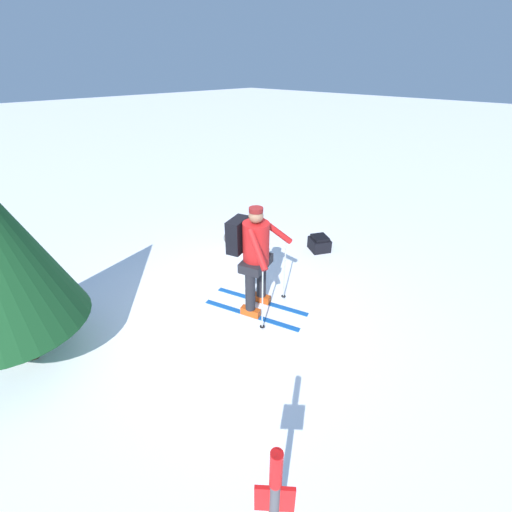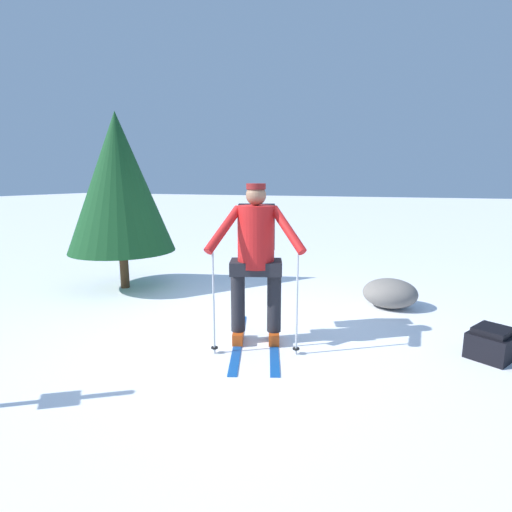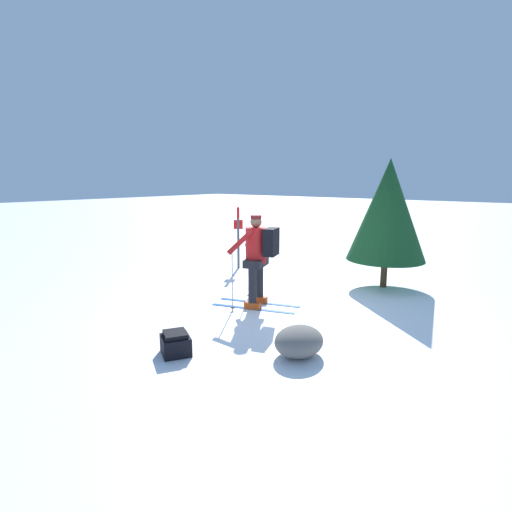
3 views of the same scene
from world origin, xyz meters
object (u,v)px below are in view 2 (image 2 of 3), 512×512
object	(u,v)px
dropped_backpack	(491,344)
rock_boulder	(390,293)
pine_tree	(119,183)
skier	(256,250)

from	to	relation	value
dropped_backpack	rock_boulder	world-z (taller)	rock_boulder
dropped_backpack	pine_tree	size ratio (longest dim) A/B	0.19
skier	dropped_backpack	distance (m)	2.51
dropped_backpack	rock_boulder	bearing A→B (deg)	126.91
skier	rock_boulder	world-z (taller)	skier
skier	rock_boulder	distance (m)	2.33
rock_boulder	skier	bearing A→B (deg)	-127.40
dropped_backpack	rock_boulder	xyz separation A→B (m)	(-1.00, 1.33, 0.05)
skier	rock_boulder	size ratio (longest dim) A/B	2.32
dropped_backpack	pine_tree	bearing A→B (deg)	169.73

